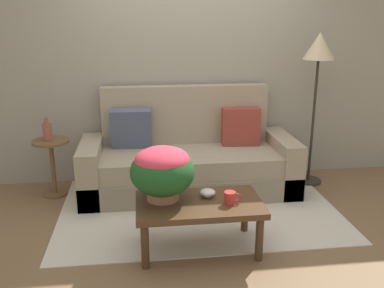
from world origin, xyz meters
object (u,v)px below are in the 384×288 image
Objects in this scene: table_vase at (47,131)px; potted_plant at (162,170)px; couch at (188,161)px; coffee_mug at (230,198)px; snack_bowl at (208,193)px; coffee_table at (199,208)px; side_table at (52,158)px; floor_lamp at (318,59)px.

potted_plant is at bearing -46.83° from table_vase.
couch is 1.33m from coffee_mug.
potted_plant is 4.04× the size of snack_bowl.
coffee_mug is at bearing -16.36° from coffee_table.
floor_lamp is (2.82, 0.01, 0.97)m from side_table.
couch is at bearing -0.93° from side_table.
coffee_mug is 1.08× the size of snack_bowl.
potted_plant is (1.09, -1.18, 0.25)m from side_table.
floor_lamp is (1.46, 1.28, 1.03)m from coffee_table.
coffee_table is at bearing -42.90° from side_table.
table_vase is (-1.10, 1.18, 0.04)m from potted_plant.
side_table is 1.62m from potted_plant.
coffee_table is 1.65× the size of side_table.
couch is at bearing 73.44° from potted_plant.
snack_bowl is (0.02, -1.16, 0.12)m from couch.
side_table is at bearing -179.81° from floor_lamp.
side_table is 1.18× the size of potted_plant.
side_table reaches higher than coffee_table.
side_table is (-1.43, 0.02, 0.09)m from couch.
couch reaches higher than coffee_table.
potted_plant is 0.58m from coffee_mug.
floor_lamp is at bearing 47.91° from coffee_mug.
table_vase is at bearing -165.97° from side_table.
coffee_table is 0.15m from snack_bowl.
table_vase is (-1.62, 1.33, 0.24)m from coffee_mug.
floor_lamp is at bearing 34.46° from potted_plant.
floor_lamp is 13.12× the size of snack_bowl.
potted_plant is 2.15× the size of table_vase.
floor_lamp is (1.39, 0.03, 1.06)m from couch.
snack_bowl is 0.53× the size of table_vase.
potted_plant reaches higher than coffee_table.
couch reaches higher than snack_bowl.
couch is at bearing 90.98° from snack_bowl.
floor_lamp is 3.25× the size of potted_plant.
couch is 4.38× the size of potted_plant.
coffee_mug is (-1.22, -1.35, -0.92)m from floor_lamp.
coffee_mug is at bearing -39.42° from table_vase.
coffee_table is 0.27m from coffee_mug.
side_table is 2.54× the size of table_vase.
side_table is at bearing 137.10° from coffee_table.
snack_bowl is (0.08, 0.09, 0.09)m from coffee_table.
floor_lamp is at bearing 0.28° from table_vase.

